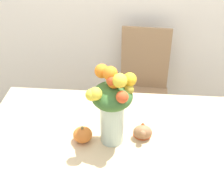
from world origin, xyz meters
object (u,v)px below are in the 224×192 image
Objects in this scene: flower_vase at (112,105)px; turkey_figurine at (143,130)px; pumpkin at (83,135)px; dining_chair_near_window at (143,89)px.

turkey_figurine is at bearing 15.56° from flower_vase.
pumpkin reaches higher than turkey_figurine.
pumpkin is at bearing -168.46° from turkey_figurine.
flower_vase is at bearing 7.19° from pumpkin.
flower_vase reaches higher than turkey_figurine.
flower_vase reaches higher than pumpkin.
turkey_figurine is at bearing 11.54° from pumpkin.
pumpkin is (-0.16, -0.02, -0.20)m from flower_vase.
flower_vase is 1.01m from dining_chair_near_window.
turkey_figurine is at bearing -87.48° from dining_chair_near_window.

